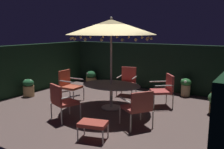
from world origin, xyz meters
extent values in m
cube|color=brown|center=(0.00, 0.00, -0.01)|extent=(7.51, 6.44, 0.02)
cube|color=black|center=(0.00, 3.07, 0.90)|extent=(7.51, 0.30, 1.81)
cube|color=black|center=(-3.61, 0.00, 0.90)|extent=(0.30, 6.44, 1.81)
cylinder|color=silver|center=(0.07, 0.10, 0.01)|extent=(0.60, 0.60, 0.03)
cylinder|color=silver|center=(0.07, 0.10, 0.35)|extent=(0.09, 0.09, 0.70)
ellipsoid|color=#B5B1A0|center=(0.07, 0.10, 0.72)|extent=(1.84, 1.40, 0.03)
cylinder|color=silver|center=(0.07, 0.10, 1.18)|extent=(0.06, 0.06, 2.36)
cone|color=tan|center=(0.07, 0.10, 2.43)|extent=(2.61, 2.61, 0.43)
sphere|color=silver|center=(0.07, 0.10, 2.68)|extent=(0.07, 0.07, 0.07)
sphere|color=#F9DB8C|center=(1.23, 0.06, 2.10)|extent=(0.07, 0.07, 0.07)
sphere|color=#F9DB8C|center=(1.14, 0.54, 2.10)|extent=(0.07, 0.07, 0.07)
sphere|color=#F9DB8C|center=(0.88, 0.93, 2.10)|extent=(0.07, 0.07, 0.07)
sphere|color=#F9DB8C|center=(0.57, 1.14, 2.10)|extent=(0.07, 0.07, 0.07)
sphere|color=#F9DB8C|center=(0.03, 1.25, 2.10)|extent=(0.07, 0.07, 0.07)
sphere|color=#F9DB8C|center=(-0.37, 1.17, 2.10)|extent=(0.07, 0.07, 0.07)
sphere|color=#F9DB8C|center=(-0.76, 0.90, 2.10)|extent=(0.07, 0.07, 0.07)
sphere|color=#F9DB8C|center=(-1.00, 0.53, 2.10)|extent=(0.07, 0.07, 0.07)
sphere|color=#F9DB8C|center=(-1.08, 0.12, 2.10)|extent=(0.07, 0.07, 0.07)
sphere|color=#F9DB8C|center=(-0.99, -0.34, 2.10)|extent=(0.07, 0.07, 0.07)
sphere|color=#F9DB8C|center=(-0.72, -0.74, 2.10)|extent=(0.07, 0.07, 0.07)
sphere|color=#F9DB8C|center=(-0.40, -0.95, 2.10)|extent=(0.07, 0.07, 0.07)
sphere|color=#F9DB8C|center=(0.03, -1.05, 2.10)|extent=(0.07, 0.07, 0.07)
sphere|color=#F9DB8C|center=(0.48, -0.98, 2.10)|extent=(0.07, 0.07, 0.07)
sphere|color=#F9DB8C|center=(0.91, -0.70, 2.10)|extent=(0.07, 0.07, 0.07)
sphere|color=#F9DB8C|center=(1.12, -0.39, 2.10)|extent=(0.07, 0.07, 0.07)
cylinder|color=silver|center=(-0.62, -1.00, 0.21)|extent=(0.04, 0.04, 0.43)
cylinder|color=silver|center=(-0.06, -1.19, 0.21)|extent=(0.04, 0.04, 0.43)
cylinder|color=silver|center=(-0.80, -1.52, 0.21)|extent=(0.04, 0.04, 0.43)
cylinder|color=silver|center=(-0.24, -1.71, 0.21)|extent=(0.04, 0.04, 0.43)
cube|color=#B5493D|center=(-0.43, -1.35, 0.46)|extent=(0.72, 0.70, 0.07)
cube|color=#B5493D|center=(-0.51, -1.60, 0.73)|extent=(0.55, 0.24, 0.48)
cylinder|color=silver|center=(-0.71, -1.26, 0.68)|extent=(0.21, 0.51, 0.04)
cylinder|color=silver|center=(-0.15, -1.45, 0.68)|extent=(0.21, 0.51, 0.04)
cylinder|color=beige|center=(0.94, -0.85, 0.21)|extent=(0.04, 0.04, 0.43)
cylinder|color=beige|center=(1.28, -0.35, 0.21)|extent=(0.04, 0.04, 0.43)
cylinder|color=beige|center=(1.42, -1.17, 0.21)|extent=(0.04, 0.04, 0.43)
cylinder|color=beige|center=(1.76, -0.67, 0.21)|extent=(0.04, 0.04, 0.43)
cube|color=#B25147|center=(1.35, -0.76, 0.46)|extent=(0.80, 0.81, 0.07)
cube|color=#B25147|center=(1.58, -0.92, 0.71)|extent=(0.37, 0.51, 0.43)
cylinder|color=beige|center=(1.18, -1.01, 0.70)|extent=(0.48, 0.34, 0.04)
cylinder|color=beige|center=(1.52, -0.51, 0.70)|extent=(0.48, 0.34, 0.04)
cylinder|color=beige|center=(1.23, 0.65, 0.22)|extent=(0.04, 0.04, 0.44)
cylinder|color=beige|center=(0.86, 1.11, 0.22)|extent=(0.04, 0.04, 0.44)
cylinder|color=beige|center=(1.69, 1.01, 0.22)|extent=(0.04, 0.04, 0.44)
cylinder|color=beige|center=(1.32, 1.47, 0.22)|extent=(0.04, 0.04, 0.44)
cube|color=#BB4B47|center=(1.28, 1.06, 0.47)|extent=(0.81, 0.81, 0.07)
cube|color=#BB4B47|center=(1.50, 1.24, 0.75)|extent=(0.40, 0.48, 0.48)
cylinder|color=beige|center=(1.46, 0.83, 0.72)|extent=(0.46, 0.38, 0.04)
cylinder|color=beige|center=(1.09, 1.29, 0.72)|extent=(0.46, 0.38, 0.04)
cylinder|color=beige|center=(0.10, 1.39, 0.20)|extent=(0.04, 0.04, 0.41)
cylinder|color=beige|center=(-0.45, 1.28, 0.20)|extent=(0.04, 0.04, 0.41)
cylinder|color=beige|center=(-0.01, 1.94, 0.20)|extent=(0.04, 0.04, 0.41)
cylinder|color=beige|center=(-0.56, 1.83, 0.20)|extent=(0.04, 0.04, 0.41)
cube|color=#C14B44|center=(-0.23, 1.61, 0.44)|extent=(0.65, 0.65, 0.07)
cube|color=#C14B44|center=(-0.28, 1.88, 0.74)|extent=(0.54, 0.17, 0.52)
cylinder|color=beige|center=(0.05, 1.67, 0.67)|extent=(0.14, 0.54, 0.04)
cylinder|color=beige|center=(-0.51, 1.55, 0.67)|extent=(0.14, 0.54, 0.04)
cylinder|color=silver|center=(-1.17, 0.33, 0.21)|extent=(0.04, 0.04, 0.43)
cylinder|color=silver|center=(-1.15, -0.22, 0.21)|extent=(0.04, 0.04, 0.43)
cylinder|color=silver|center=(-1.77, 0.31, 0.21)|extent=(0.04, 0.04, 0.43)
cylinder|color=silver|center=(-1.75, -0.24, 0.21)|extent=(0.04, 0.04, 0.43)
cube|color=#C4563B|center=(-1.46, 0.05, 0.46)|extent=(0.61, 0.56, 0.07)
cube|color=#C4563B|center=(-1.75, 0.04, 0.75)|extent=(0.08, 0.53, 0.51)
cylinder|color=silver|center=(-1.47, 0.32, 0.71)|extent=(0.58, 0.06, 0.04)
cylinder|color=silver|center=(-1.45, -0.23, 0.71)|extent=(0.58, 0.06, 0.04)
cylinder|color=beige|center=(0.59, -1.85, 0.16)|extent=(0.03, 0.03, 0.32)
cylinder|color=beige|center=(1.13, -1.69, 0.16)|extent=(0.03, 0.03, 0.32)
cylinder|color=beige|center=(0.69, -2.20, 0.16)|extent=(0.03, 0.03, 0.32)
cylinder|color=beige|center=(1.23, -2.04, 0.16)|extent=(0.03, 0.03, 0.32)
cube|color=#B84639|center=(0.91, -1.94, 0.36)|extent=(0.68, 0.54, 0.08)
cylinder|color=olive|center=(2.91, 1.20, 0.16)|extent=(0.44, 0.44, 0.32)
ellipsoid|color=#35673A|center=(2.91, 1.20, 0.47)|extent=(0.55, 0.55, 0.38)
sphere|color=orange|center=(2.92, 1.33, 0.54)|extent=(0.10, 0.10, 0.10)
sphere|color=orange|center=(2.75, 1.22, 0.60)|extent=(0.08, 0.08, 0.08)
sphere|color=orange|center=(2.92, 1.07, 0.54)|extent=(0.09, 0.09, 0.09)
cylinder|color=tan|center=(1.61, 2.64, 0.21)|extent=(0.32, 0.32, 0.41)
ellipsoid|color=#2B7035|center=(1.61, 2.64, 0.52)|extent=(0.38, 0.38, 0.27)
sphere|color=silver|center=(1.72, 2.62, 0.58)|extent=(0.07, 0.07, 0.07)
sphere|color=silver|center=(1.64, 2.75, 0.53)|extent=(0.09, 0.09, 0.09)
sphere|color=silver|center=(1.49, 2.62, 0.58)|extent=(0.08, 0.08, 0.08)
sphere|color=silver|center=(1.63, 2.49, 0.56)|extent=(0.10, 0.10, 0.10)
cylinder|color=tan|center=(-3.11, -0.37, 0.19)|extent=(0.38, 0.38, 0.39)
ellipsoid|color=#225F34|center=(-3.11, -0.37, 0.49)|extent=(0.38, 0.38, 0.27)
sphere|color=silver|center=(-3.02, -0.35, 0.57)|extent=(0.09, 0.09, 0.09)
sphere|color=silver|center=(-3.09, -0.25, 0.51)|extent=(0.10, 0.10, 0.10)
sphere|color=silver|center=(-3.25, -0.37, 0.55)|extent=(0.11, 0.11, 0.11)
sphere|color=beige|center=(-3.14, -0.50, 0.50)|extent=(0.08, 0.08, 0.08)
cylinder|color=olive|center=(-2.55, 2.56, 0.14)|extent=(0.48, 0.48, 0.27)
ellipsoid|color=#1F5A30|center=(-2.55, 2.56, 0.39)|extent=(0.44, 0.44, 0.31)
sphere|color=#C03573|center=(-2.40, 2.53, 0.42)|extent=(0.06, 0.06, 0.06)
sphere|color=#B33586|center=(-2.58, 2.67, 0.46)|extent=(0.07, 0.07, 0.07)
sphere|color=#A93576|center=(-2.62, 2.40, 0.43)|extent=(0.09, 0.09, 0.09)
camera|label=1|loc=(3.91, -5.92, 2.36)|focal=39.13mm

